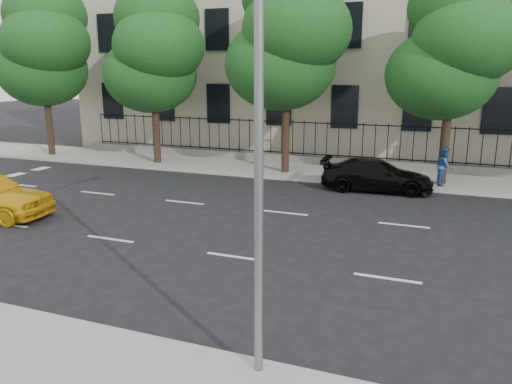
% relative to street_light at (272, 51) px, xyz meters
% --- Properties ---
extents(ground, '(120.00, 120.00, 0.00)m').
position_rel_street_light_xyz_m(ground, '(-2.50, 1.77, -5.15)').
color(ground, black).
rests_on(ground, ground).
extents(far_sidewalk, '(60.00, 4.00, 0.15)m').
position_rel_street_light_xyz_m(far_sidewalk, '(-2.50, 15.77, -5.07)').
color(far_sidewalk, gray).
rests_on(far_sidewalk, ground).
extents(lane_markings, '(49.60, 4.62, 0.01)m').
position_rel_street_light_xyz_m(lane_markings, '(-2.50, 6.52, -5.14)').
color(lane_markings, silver).
rests_on(lane_markings, ground).
extents(iron_fence, '(30.00, 0.50, 2.20)m').
position_rel_street_light_xyz_m(iron_fence, '(-2.50, 17.47, -4.50)').
color(iron_fence, slate).
rests_on(iron_fence, far_sidewalk).
extents(street_light, '(0.25, 3.32, 8.05)m').
position_rel_street_light_xyz_m(street_light, '(0.00, 0.00, 0.00)').
color(street_light, slate).
rests_on(street_light, near_sidewalk).
extents(tree_a, '(5.71, 5.31, 9.39)m').
position_rel_street_light_xyz_m(tree_a, '(-18.46, 15.13, 0.98)').
color(tree_a, '#382619').
rests_on(tree_a, far_sidewalk).
extents(tree_b, '(5.53, 5.12, 8.97)m').
position_rel_street_light_xyz_m(tree_b, '(-11.46, 15.13, 0.69)').
color(tree_b, '#382619').
rests_on(tree_b, far_sidewalk).
extents(tree_c, '(5.89, 5.50, 9.80)m').
position_rel_street_light_xyz_m(tree_c, '(-4.46, 15.13, 1.26)').
color(tree_c, '#382619').
rests_on(tree_c, far_sidewalk).
extents(tree_d, '(5.34, 4.94, 8.84)m').
position_rel_street_light_xyz_m(tree_d, '(2.54, 15.13, 0.69)').
color(tree_d, '#382619').
rests_on(tree_d, far_sidewalk).
extents(black_sedan, '(4.62, 2.16, 1.31)m').
position_rel_street_light_xyz_m(black_sedan, '(-0.01, 13.27, -4.50)').
color(black_sedan, black).
rests_on(black_sedan, ground).
extents(pedestrian_far, '(0.64, 0.81, 1.63)m').
position_rel_street_light_xyz_m(pedestrian_far, '(2.58, 14.65, -4.18)').
color(pedestrian_far, '#204A90').
rests_on(pedestrian_far, far_sidewalk).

